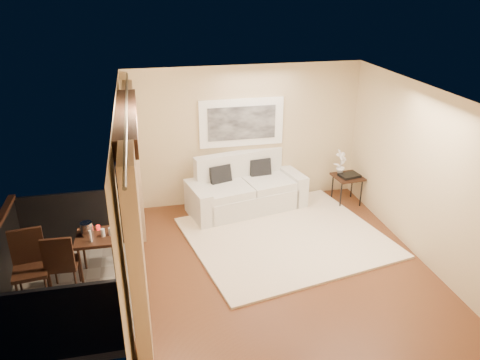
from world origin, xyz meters
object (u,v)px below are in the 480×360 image
object	(u,v)px
sofa	(245,190)
orchid	(341,162)
side_table	(348,179)
balcony_chair_far	(61,261)
ice_bucket	(87,229)
balcony_chair_near	(29,260)
bistro_table	(97,241)

from	to	relation	value
sofa	orchid	world-z (taller)	orchid
side_table	sofa	bearing A→B (deg)	174.56
balcony_chair_far	ice_bucket	xyz separation A→B (m)	(0.35, 0.41, 0.24)
balcony_chair_near	balcony_chair_far	bearing A→B (deg)	-13.99
balcony_chair_far	orchid	bearing A→B (deg)	-155.92
sofa	ice_bucket	distance (m)	3.25
side_table	bistro_table	distance (m)	4.91
balcony_chair_far	ice_bucket	distance (m)	0.59
sofa	balcony_chair_near	distance (m)	4.07
side_table	orchid	world-z (taller)	orchid
sofa	side_table	distance (m)	2.05
bistro_table	balcony_chair_near	xyz separation A→B (m)	(-0.88, -0.30, -0.01)
orchid	bistro_table	bearing A→B (deg)	-159.94
bistro_table	balcony_chair_far	distance (m)	0.59
bistro_table	balcony_chair_far	world-z (taller)	balcony_chair_far
side_table	balcony_chair_far	size ratio (longest dim) A/B	0.60
balcony_chair_near	sofa	bearing A→B (deg)	22.66
balcony_chair_far	balcony_chair_near	size ratio (longest dim) A/B	0.93
orchid	bistro_table	distance (m)	4.83
bistro_table	side_table	bearing A→B (deg)	18.36
sofa	balcony_chair_near	world-z (taller)	sofa
sofa	bistro_table	distance (m)	3.16
orchid	ice_bucket	distance (m)	4.92
side_table	balcony_chair_far	world-z (taller)	balcony_chair_far
sofa	side_table	xyz separation A→B (m)	(2.03, -0.19, 0.14)
side_table	orchid	distance (m)	0.35
sofa	orchid	xyz separation A→B (m)	(1.91, -0.08, 0.45)
sofa	bistro_table	world-z (taller)	sofa
sofa	bistro_table	xyz separation A→B (m)	(-2.63, -1.74, 0.23)
bistro_table	balcony_chair_far	xyz separation A→B (m)	(-0.47, -0.35, -0.05)
balcony_chair_far	bistro_table	bearing A→B (deg)	-141.02
ice_bucket	balcony_chair_far	bearing A→B (deg)	-130.40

